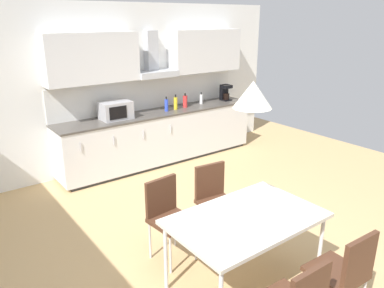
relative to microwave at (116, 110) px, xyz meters
The scene contains 16 objects.
ground_plane 2.87m from the microwave, 95.47° to the right, with size 9.33×8.90×0.02m, color tan.
wall_back 0.53m from the microwave, 125.06° to the left, with size 7.46×0.10×2.67m, color white.
kitchen_counter 1.01m from the microwave, ahead, with size 3.64×0.65×0.91m.
backsplash_tile 0.88m from the microwave, 20.03° to the left, with size 3.62×0.02×0.52m, color silver.
upper_wall_cabinets 1.16m from the microwave, ahead, with size 3.62×0.40×0.75m.
microwave is the anchor object (origin of this frame).
coffee_maker 2.33m from the microwave, ahead, with size 0.18×0.19×0.30m.
bottle_white 1.77m from the microwave, ahead, with size 0.06×0.06×0.21m.
bottle_yellow 1.13m from the microwave, ahead, with size 0.07×0.07×0.26m.
bottle_blue 0.93m from the microwave, ahead, with size 0.06×0.06×0.25m.
bottle_red 1.36m from the microwave, ahead, with size 0.08×0.08×0.25m.
dining_table 3.27m from the microwave, 95.46° to the right, with size 1.38×0.88×0.73m.
chair_far_left 2.55m from the microwave, 104.54° to the right, with size 0.44×0.44×0.87m.
chair_far_right 2.47m from the microwave, 89.78° to the right, with size 0.44×0.44×0.87m.
chair_near_right 4.09m from the microwave, 90.05° to the right, with size 0.42×0.42×0.87m.
pendant_lamp 3.35m from the microwave, 95.46° to the right, with size 0.32×0.32×0.22m, color silver.
Camera 1 is at (-2.24, -2.67, 2.44)m, focal length 35.00 mm.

